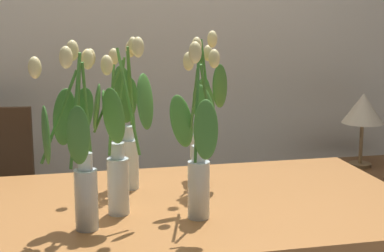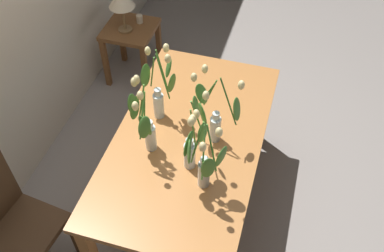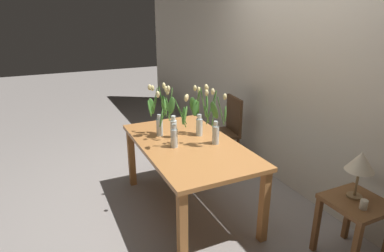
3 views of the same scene
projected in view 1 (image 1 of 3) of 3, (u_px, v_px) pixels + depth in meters
room_wall_rear at (130, 15)px, 3.08m from camera, size 9.00×0.10×2.70m
dining_table at (179, 228)px, 1.96m from camera, size 1.60×0.90×0.74m
tulip_vase_0 at (122, 127)px, 2.06m from camera, size 0.20×0.19×0.54m
tulip_vase_1 at (77, 155)px, 1.65m from camera, size 0.19×0.25×0.55m
tulip_vase_2 at (198, 153)px, 1.77m from camera, size 0.17×0.31×0.55m
tulip_vase_3 at (203, 126)px, 2.14m from camera, size 0.16×0.25×0.56m
tulip_vase_4 at (121, 157)px, 1.77m from camera, size 0.18×0.14×0.56m
side_table at (368, 188)px, 3.13m from camera, size 0.44×0.44×0.55m
table_lamp at (363, 110)px, 3.06m from camera, size 0.22×0.22×0.40m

